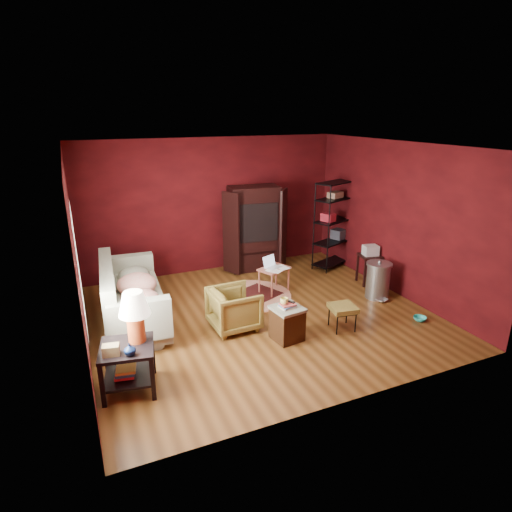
{
  "coord_description": "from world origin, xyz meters",
  "views": [
    {
      "loc": [
        -2.7,
        -5.98,
        3.31
      ],
      "look_at": [
        0.0,
        0.2,
        1.0
      ],
      "focal_mm": 30.0,
      "sensor_mm": 36.0,
      "label": 1
    }
  ],
  "objects_px": {
    "sofa": "(132,300)",
    "side_table": "(131,332)",
    "hamper": "(287,323)",
    "laptop_desk": "(274,271)",
    "wire_shelving": "(334,221)",
    "tv_armoire": "(254,227)",
    "armchair": "(234,307)"
  },
  "relations": [
    {
      "from": "sofa",
      "to": "hamper",
      "type": "distance_m",
      "value": 2.53
    },
    {
      "from": "side_table",
      "to": "armchair",
      "type": "bearing_deg",
      "value": 28.69
    },
    {
      "from": "side_table",
      "to": "laptop_desk",
      "type": "distance_m",
      "value": 3.51
    },
    {
      "from": "sofa",
      "to": "laptop_desk",
      "type": "relative_size",
      "value": 2.92
    },
    {
      "from": "armchair",
      "to": "hamper",
      "type": "height_order",
      "value": "armchair"
    },
    {
      "from": "laptop_desk",
      "to": "side_table",
      "type": "bearing_deg",
      "value": -168.54
    },
    {
      "from": "side_table",
      "to": "tv_armoire",
      "type": "relative_size",
      "value": 0.7
    },
    {
      "from": "tv_armoire",
      "to": "laptop_desk",
      "type": "bearing_deg",
      "value": -90.96
    },
    {
      "from": "tv_armoire",
      "to": "side_table",
      "type": "bearing_deg",
      "value": -126.41
    },
    {
      "from": "tv_armoire",
      "to": "armchair",
      "type": "bearing_deg",
      "value": -113.65
    },
    {
      "from": "armchair",
      "to": "wire_shelving",
      "type": "bearing_deg",
      "value": -61.09
    },
    {
      "from": "laptop_desk",
      "to": "wire_shelving",
      "type": "xyz_separation_m",
      "value": [
        1.8,
        0.75,
        0.61
      ]
    },
    {
      "from": "sofa",
      "to": "wire_shelving",
      "type": "relative_size",
      "value": 1.07
    },
    {
      "from": "side_table",
      "to": "hamper",
      "type": "height_order",
      "value": "side_table"
    },
    {
      "from": "sofa",
      "to": "tv_armoire",
      "type": "distance_m",
      "value": 3.26
    },
    {
      "from": "sofa",
      "to": "hamper",
      "type": "height_order",
      "value": "sofa"
    },
    {
      "from": "tv_armoire",
      "to": "wire_shelving",
      "type": "bearing_deg",
      "value": -12.73
    },
    {
      "from": "sofa",
      "to": "wire_shelving",
      "type": "bearing_deg",
      "value": -70.99
    },
    {
      "from": "armchair",
      "to": "laptop_desk",
      "type": "height_order",
      "value": "armchair"
    },
    {
      "from": "sofa",
      "to": "wire_shelving",
      "type": "xyz_separation_m",
      "value": [
        4.45,
        0.98,
        0.64
      ]
    },
    {
      "from": "laptop_desk",
      "to": "hamper",
      "type": "bearing_deg",
      "value": -132.3
    },
    {
      "from": "armchair",
      "to": "laptop_desk",
      "type": "distance_m",
      "value": 1.6
    },
    {
      "from": "sofa",
      "to": "armchair",
      "type": "bearing_deg",
      "value": -113.11
    },
    {
      "from": "wire_shelving",
      "to": "sofa",
      "type": "bearing_deg",
      "value": 171.02
    },
    {
      "from": "laptop_desk",
      "to": "tv_armoire",
      "type": "height_order",
      "value": "tv_armoire"
    },
    {
      "from": "tv_armoire",
      "to": "wire_shelving",
      "type": "height_order",
      "value": "wire_shelving"
    },
    {
      "from": "sofa",
      "to": "armchair",
      "type": "distance_m",
      "value": 1.67
    },
    {
      "from": "armchair",
      "to": "laptop_desk",
      "type": "xyz_separation_m",
      "value": [
        1.2,
        1.05,
        0.06
      ]
    },
    {
      "from": "sofa",
      "to": "side_table",
      "type": "height_order",
      "value": "side_table"
    },
    {
      "from": "tv_armoire",
      "to": "wire_shelving",
      "type": "xyz_separation_m",
      "value": [
        1.63,
        -0.57,
        0.1
      ]
    },
    {
      "from": "sofa",
      "to": "tv_armoire",
      "type": "bearing_deg",
      "value": -54.67
    },
    {
      "from": "side_table",
      "to": "laptop_desk",
      "type": "xyz_separation_m",
      "value": [
        2.89,
        1.97,
        -0.33
      ]
    }
  ]
}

